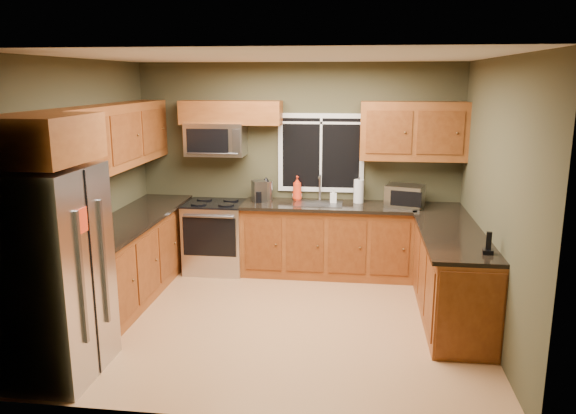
% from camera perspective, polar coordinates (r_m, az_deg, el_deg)
% --- Properties ---
extents(floor, '(4.20, 4.20, 0.00)m').
position_cam_1_polar(floor, '(6.06, -0.90, -11.38)').
color(floor, '#AF7A4C').
rests_on(floor, ground).
extents(ceiling, '(4.20, 4.20, 0.00)m').
position_cam_1_polar(ceiling, '(5.53, -1.00, 15.03)').
color(ceiling, white).
rests_on(ceiling, back_wall).
extents(back_wall, '(4.20, 0.00, 4.20)m').
position_cam_1_polar(back_wall, '(7.40, 1.03, 4.02)').
color(back_wall, '#3E3B25').
rests_on(back_wall, ground).
extents(front_wall, '(4.20, 0.00, 4.20)m').
position_cam_1_polar(front_wall, '(3.92, -4.69, -4.12)').
color(front_wall, '#3E3B25').
rests_on(front_wall, ground).
extents(left_wall, '(0.00, 3.60, 3.60)m').
position_cam_1_polar(left_wall, '(6.29, -20.26, 1.62)').
color(left_wall, '#3E3B25').
rests_on(left_wall, ground).
extents(right_wall, '(0.00, 3.60, 3.60)m').
position_cam_1_polar(right_wall, '(5.74, 20.28, 0.59)').
color(right_wall, '#3E3B25').
rests_on(right_wall, ground).
extents(window, '(1.12, 0.03, 1.02)m').
position_cam_1_polar(window, '(7.33, 3.36, 5.51)').
color(window, white).
rests_on(window, back_wall).
extents(base_cabinets_left, '(0.60, 2.65, 0.90)m').
position_cam_1_polar(base_cabinets_left, '(6.80, -15.59, -5.08)').
color(base_cabinets_left, brown).
rests_on(base_cabinets_left, ground).
extents(countertop_left, '(0.65, 2.65, 0.04)m').
position_cam_1_polar(countertop_left, '(6.66, -15.63, -1.25)').
color(countertop_left, black).
rests_on(countertop_left, base_cabinets_left).
extents(base_cabinets_back, '(2.17, 0.60, 0.90)m').
position_cam_1_polar(base_cabinets_back, '(7.27, 4.00, -3.44)').
color(base_cabinets_back, brown).
rests_on(base_cabinets_back, ground).
extents(countertop_back, '(2.17, 0.65, 0.04)m').
position_cam_1_polar(countertop_back, '(7.13, 4.05, 0.13)').
color(countertop_back, black).
rests_on(countertop_back, base_cabinets_back).
extents(base_cabinets_peninsula, '(0.60, 2.52, 0.90)m').
position_cam_1_polar(base_cabinets_peninsula, '(6.43, 15.98, -6.15)').
color(base_cabinets_peninsula, brown).
rests_on(base_cabinets_peninsula, ground).
extents(countertop_peninsula, '(0.65, 2.50, 0.04)m').
position_cam_1_polar(countertop_peninsula, '(6.30, 16.01, -2.08)').
color(countertop_peninsula, black).
rests_on(countertop_peninsula, base_cabinets_peninsula).
extents(upper_cabinets_left, '(0.33, 2.65, 0.72)m').
position_cam_1_polar(upper_cabinets_left, '(6.57, -17.43, 6.78)').
color(upper_cabinets_left, brown).
rests_on(upper_cabinets_left, left_wall).
extents(upper_cabinets_back_left, '(1.30, 0.33, 0.30)m').
position_cam_1_polar(upper_cabinets_back_left, '(7.30, -5.83, 9.52)').
color(upper_cabinets_back_left, brown).
rests_on(upper_cabinets_back_left, back_wall).
extents(upper_cabinets_back_right, '(1.30, 0.33, 0.72)m').
position_cam_1_polar(upper_cabinets_back_right, '(7.16, 12.61, 7.53)').
color(upper_cabinets_back_right, brown).
rests_on(upper_cabinets_back_right, back_wall).
extents(upper_cabinet_over_fridge, '(0.72, 0.90, 0.38)m').
position_cam_1_polar(upper_cabinet_over_fridge, '(4.90, -24.04, 6.34)').
color(upper_cabinet_over_fridge, brown).
rests_on(upper_cabinet_over_fridge, left_wall).
extents(refrigerator, '(0.74, 0.90, 1.80)m').
position_cam_1_polar(refrigerator, '(5.13, -22.87, -6.27)').
color(refrigerator, '#B7B7BC').
rests_on(refrigerator, ground).
extents(range, '(0.76, 0.69, 0.94)m').
position_cam_1_polar(range, '(7.46, -7.33, -2.95)').
color(range, '#B7B7BC').
rests_on(range, ground).
extents(microwave, '(0.76, 0.41, 0.42)m').
position_cam_1_polar(microwave, '(7.35, -7.35, 6.84)').
color(microwave, '#B7B7BC').
rests_on(microwave, back_wall).
extents(sink, '(0.60, 0.42, 0.36)m').
position_cam_1_polar(sink, '(7.15, 3.14, 0.44)').
color(sink, slate).
rests_on(sink, countertop_back).
extents(toaster_oven, '(0.52, 0.45, 0.27)m').
position_cam_1_polar(toaster_oven, '(7.08, 11.78, 1.10)').
color(toaster_oven, '#B7B7BC').
rests_on(toaster_oven, countertop_back).
extents(coffee_maker, '(0.23, 0.26, 0.27)m').
position_cam_1_polar(coffee_maker, '(7.25, -2.97, 1.55)').
color(coffee_maker, slate).
rests_on(coffee_maker, countertop_back).
extents(kettle, '(0.18, 0.18, 0.30)m').
position_cam_1_polar(kettle, '(7.36, -2.24, 1.81)').
color(kettle, '#B7B7BC').
rests_on(kettle, countertop_back).
extents(paper_towel_roll, '(0.14, 0.14, 0.33)m').
position_cam_1_polar(paper_towel_roll, '(7.23, 7.19, 1.61)').
color(paper_towel_roll, white).
rests_on(paper_towel_roll, countertop_back).
extents(soap_bottle_a, '(0.16, 0.16, 0.32)m').
position_cam_1_polar(soap_bottle_a, '(7.33, 0.94, 1.94)').
color(soap_bottle_a, '#F23916').
rests_on(soap_bottle_a, countertop_back).
extents(soap_bottle_b, '(0.09, 0.09, 0.18)m').
position_cam_1_polar(soap_bottle_b, '(7.21, 4.63, 1.16)').
color(soap_bottle_b, white).
rests_on(soap_bottle_b, countertop_back).
extents(soap_bottle_c, '(0.16, 0.16, 0.17)m').
position_cam_1_polar(soap_bottle_c, '(7.36, 0.93, 1.39)').
color(soap_bottle_c, white).
rests_on(soap_bottle_c, countertop_back).
extents(cordless_phone, '(0.10, 0.10, 0.21)m').
position_cam_1_polar(cordless_phone, '(5.42, 19.68, -3.87)').
color(cordless_phone, black).
rests_on(cordless_phone, countertop_peninsula).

